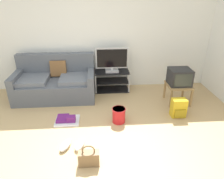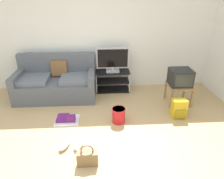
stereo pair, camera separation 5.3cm
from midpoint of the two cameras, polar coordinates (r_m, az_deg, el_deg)
ground_plane at (r=3.36m, az=-7.24°, el=-16.51°), size 9.00×9.80×0.02m
wall_back at (r=5.02m, az=-6.53°, el=15.32°), size 9.00×0.10×2.70m
couch at (r=4.89m, az=-14.88°, el=1.94°), size 1.77×0.92×0.94m
tv_stand at (r=5.05m, az=0.47°, el=2.47°), size 0.83×0.43×0.49m
flat_tv at (r=4.85m, az=0.51°, el=8.16°), size 0.76×0.22×0.58m
side_table at (r=4.65m, az=18.46°, el=0.44°), size 0.50×0.50×0.43m
crt_tv at (r=4.58m, az=18.81°, el=3.26°), size 0.45×0.41×0.34m
backpack at (r=4.21m, az=18.44°, el=-5.04°), size 0.28×0.25×0.37m
handbag at (r=3.05m, az=-6.30°, el=-18.31°), size 0.29×0.13×0.34m
cleaning_bucket at (r=3.86m, az=2.26°, el=-7.05°), size 0.25×0.25×0.28m
sneakers_pair at (r=3.41m, az=-10.71°, el=-14.82°), size 0.42×0.31×0.09m
floor_tray at (r=4.02m, az=-12.05°, el=-8.11°), size 0.45×0.37×0.14m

